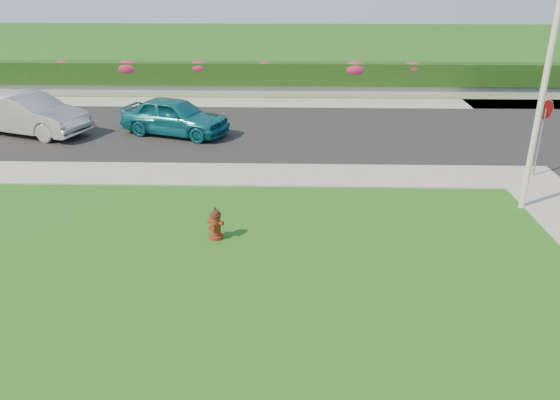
{
  "coord_description": "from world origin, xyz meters",
  "views": [
    {
      "loc": [
        -0.36,
        -7.27,
        6.1
      ],
      "look_at": [
        -0.69,
        4.89,
        0.9
      ],
      "focal_mm": 35.0,
      "sensor_mm": 36.0,
      "label": 1
    }
  ],
  "objects_px": {
    "sedan_silver": "(29,114)",
    "stop_sign": "(544,120)",
    "fire_hydrant": "(216,224)",
    "sedan_teal": "(175,116)",
    "utility_pole": "(542,97)"
  },
  "relations": [
    {
      "from": "stop_sign",
      "to": "sedan_teal",
      "type": "bearing_deg",
      "value": 156.08
    },
    {
      "from": "sedan_teal",
      "to": "stop_sign",
      "type": "xyz_separation_m",
      "value": [
        12.24,
        -4.25,
        1.07
      ]
    },
    {
      "from": "sedan_silver",
      "to": "utility_pole",
      "type": "bearing_deg",
      "value": -91.85
    },
    {
      "from": "sedan_silver",
      "to": "sedan_teal",
      "type": "bearing_deg",
      "value": -69.46
    },
    {
      "from": "utility_pole",
      "to": "sedan_teal",
      "type": "bearing_deg",
      "value": 148.47
    },
    {
      "from": "sedan_silver",
      "to": "stop_sign",
      "type": "xyz_separation_m",
      "value": [
        17.93,
        -4.19,
        1.0
      ]
    },
    {
      "from": "sedan_silver",
      "to": "utility_pole",
      "type": "xyz_separation_m",
      "value": [
        16.64,
        -6.65,
        2.23
      ]
    },
    {
      "from": "utility_pole",
      "to": "stop_sign",
      "type": "distance_m",
      "value": 3.04
    },
    {
      "from": "sedan_teal",
      "to": "sedan_silver",
      "type": "bearing_deg",
      "value": 110.02
    },
    {
      "from": "sedan_teal",
      "to": "sedan_silver",
      "type": "distance_m",
      "value": 5.7
    },
    {
      "from": "sedan_silver",
      "to": "stop_sign",
      "type": "distance_m",
      "value": 18.44
    },
    {
      "from": "fire_hydrant",
      "to": "sedan_silver",
      "type": "relative_size",
      "value": 0.17
    },
    {
      "from": "sedan_teal",
      "to": "stop_sign",
      "type": "bearing_deg",
      "value": -89.75
    },
    {
      "from": "fire_hydrant",
      "to": "sedan_teal",
      "type": "height_order",
      "value": "sedan_teal"
    },
    {
      "from": "fire_hydrant",
      "to": "sedan_silver",
      "type": "height_order",
      "value": "sedan_silver"
    }
  ]
}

